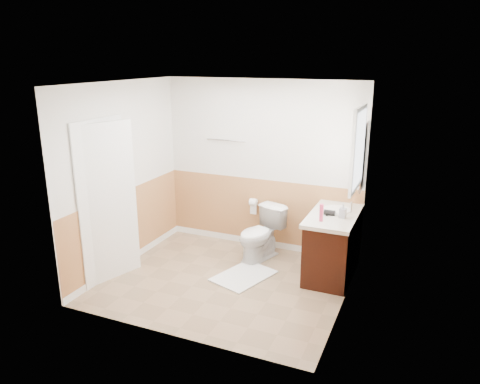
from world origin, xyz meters
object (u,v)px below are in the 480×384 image
at_px(lotion_bottle, 321,213).
at_px(soap_dispenser, 343,211).
at_px(bath_mat, 244,276).
at_px(vanity_cabinet, 333,246).
at_px(toilet, 260,234).

height_order(lotion_bottle, soap_dispenser, lotion_bottle).
distance_m(bath_mat, vanity_cabinet, 1.24).
xyz_separation_m(toilet, bath_mat, (0.00, -0.61, -0.37)).
bearing_deg(toilet, lotion_bottle, -5.02).
bearing_deg(vanity_cabinet, soap_dispenser, -41.85).
height_order(bath_mat, soap_dispenser, soap_dispenser).
height_order(toilet, vanity_cabinet, vanity_cabinet).
height_order(toilet, soap_dispenser, soap_dispenser).
height_order(bath_mat, vanity_cabinet, vanity_cabinet).
relative_size(bath_mat, vanity_cabinet, 0.73).
xyz_separation_m(toilet, soap_dispenser, (1.16, -0.19, 0.56)).
bearing_deg(vanity_cabinet, bath_mat, -152.88).
relative_size(vanity_cabinet, soap_dispenser, 6.04).
relative_size(toilet, bath_mat, 0.94).
bearing_deg(soap_dispenser, bath_mat, -159.84).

